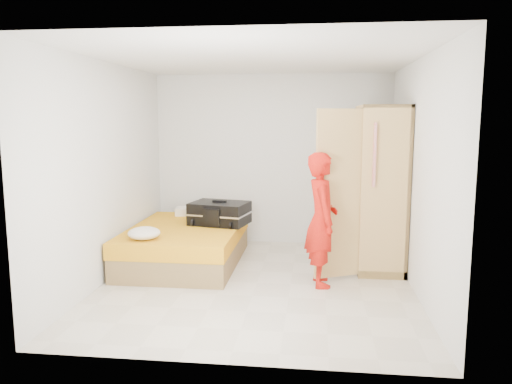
# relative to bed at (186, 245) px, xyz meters

# --- Properties ---
(room) EXTENTS (4.00, 4.02, 2.60)m
(room) POSITION_rel_bed_xyz_m (1.05, -0.70, 1.05)
(room) COLOR beige
(room) RESTS_ON ground
(bed) EXTENTS (1.42, 2.02, 0.50)m
(bed) POSITION_rel_bed_xyz_m (0.00, 0.00, 0.00)
(bed) COLOR olive
(bed) RESTS_ON ground
(wardrobe) EXTENTS (1.12, 1.43, 2.10)m
(wardrobe) POSITION_rel_bed_xyz_m (2.50, 0.14, 0.75)
(wardrobe) COLOR tan
(wardrobe) RESTS_ON ground
(person) EXTENTS (0.46, 0.62, 1.56)m
(person) POSITION_rel_bed_xyz_m (1.80, -0.66, 0.53)
(person) COLOR red
(person) RESTS_ON ground
(suitcase) EXTENTS (0.87, 0.71, 0.33)m
(suitcase) POSITION_rel_bed_xyz_m (0.42, 0.24, 0.40)
(suitcase) COLOR black
(suitcase) RESTS_ON bed
(round_cushion) EXTENTS (0.39, 0.39, 0.15)m
(round_cushion) POSITION_rel_bed_xyz_m (-0.31, -0.73, 0.32)
(round_cushion) COLOR white
(round_cushion) RESTS_ON bed
(pillow) EXTENTS (0.63, 0.38, 0.11)m
(pillow) POSITION_rel_bed_xyz_m (-0.06, 0.85, 0.30)
(pillow) COLOR white
(pillow) RESTS_ON bed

